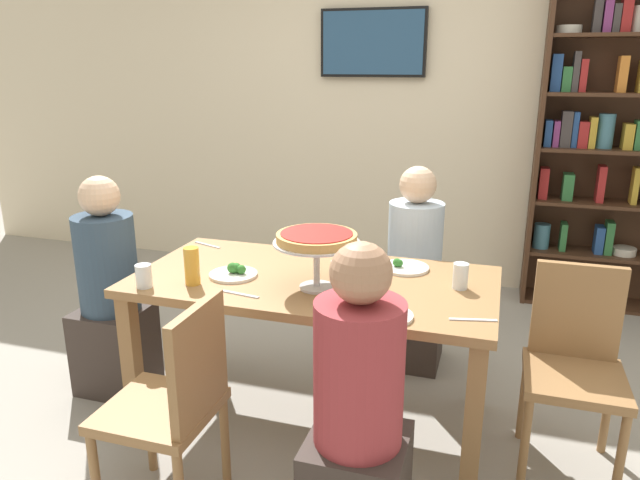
{
  "coord_description": "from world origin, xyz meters",
  "views": [
    {
      "loc": [
        0.78,
        -2.39,
        1.68
      ],
      "look_at": [
        0.0,
        0.1,
        0.89
      ],
      "focal_mm": 33.07,
      "sensor_mm": 36.0,
      "label": 1
    }
  ],
  "objects": [
    {
      "name": "diner_far_right",
      "position": [
        0.35,
        0.73,
        0.49
      ],
      "size": [
        0.34,
        0.34,
        1.15
      ],
      "rotation": [
        0.0,
        0.0,
        -1.57
      ],
      "color": "#382D28",
      "rests_on": "ground_plane"
    },
    {
      "name": "salad_plate_far_diner",
      "position": [
        0.37,
        0.24,
        0.75
      ],
      "size": [
        0.22,
        0.22,
        0.05
      ],
      "color": "white",
      "rests_on": "dining_table"
    },
    {
      "name": "deep_dish_pizza_stand",
      "position": [
        0.05,
        -0.12,
        0.95
      ],
      "size": [
        0.37,
        0.37,
        0.25
      ],
      "color": "silver",
      "rests_on": "dining_table"
    },
    {
      "name": "cutlery_knife_near",
      "position": [
        0.72,
        -0.26,
        0.74
      ],
      "size": [
        0.18,
        0.06,
        0.0
      ],
      "primitive_type": "cube",
      "rotation": [
        0.0,
        0.0,
        0.22
      ],
      "color": "silver",
      "rests_on": "dining_table"
    },
    {
      "name": "diner_head_west",
      "position": [
        -1.1,
        -0.02,
        0.49
      ],
      "size": [
        0.34,
        0.34,
        1.15
      ],
      "color": "#382D28",
      "rests_on": "ground_plane"
    },
    {
      "name": "chair_near_left",
      "position": [
        -0.3,
        -0.73,
        0.49
      ],
      "size": [
        0.4,
        0.4,
        0.87
      ],
      "rotation": [
        0.0,
        0.0,
        1.57
      ],
      "color": "olive",
      "rests_on": "ground_plane"
    },
    {
      "name": "cutlery_fork_far",
      "position": [
        -0.23,
        -0.29,
        0.74
      ],
      "size": [
        0.18,
        0.04,
        0.0
      ],
      "primitive_type": "cube",
      "rotation": [
        0.0,
        0.0,
        -0.15
      ],
      "color": "silver",
      "rests_on": "dining_table"
    },
    {
      "name": "chair_head_east",
      "position": [
        1.13,
        0.05,
        0.49
      ],
      "size": [
        0.4,
        0.4,
        0.87
      ],
      "rotation": [
        0.0,
        0.0,
        3.14
      ],
      "color": "olive",
      "rests_on": "ground_plane"
    },
    {
      "name": "water_glass_clear_far",
      "position": [
        0.65,
        0.06,
        0.8
      ],
      "size": [
        0.07,
        0.07,
        0.11
      ],
      "primitive_type": "cylinder",
      "color": "white",
      "rests_on": "dining_table"
    },
    {
      "name": "bookshelf",
      "position": [
        1.52,
        2.01,
        1.17
      ],
      "size": [
        1.1,
        0.3,
        2.21
      ],
      "color": "#422819",
      "rests_on": "ground_plane"
    },
    {
      "name": "dining_table",
      "position": [
        0.0,
        0.0,
        0.64
      ],
      "size": [
        1.63,
        0.83,
        0.74
      ],
      "color": "olive",
      "rests_on": "ground_plane"
    },
    {
      "name": "rear_partition",
      "position": [
        0.0,
        2.2,
        1.4
      ],
      "size": [
        8.0,
        0.12,
        2.8
      ],
      "primitive_type": "cube",
      "color": "beige",
      "rests_on": "ground_plane"
    },
    {
      "name": "beer_glass_amber_tall",
      "position": [
        -0.48,
        -0.24,
        0.82
      ],
      "size": [
        0.07,
        0.07,
        0.17
      ],
      "primitive_type": "cylinder",
      "color": "gold",
      "rests_on": "dining_table"
    },
    {
      "name": "cutlery_knife_far",
      "position": [
        -0.69,
        0.3,
        0.74
      ],
      "size": [
        0.18,
        0.07,
        0.0
      ],
      "primitive_type": "cube",
      "rotation": [
        0.0,
        0.0,
        2.81
      ],
      "color": "silver",
      "rests_on": "dining_table"
    },
    {
      "name": "ground_plane",
      "position": [
        0.0,
        0.0,
        0.0
      ],
      "size": [
        12.0,
        12.0,
        0.0
      ],
      "primitive_type": "plane",
      "color": "gray"
    },
    {
      "name": "diner_near_right",
      "position": [
        0.39,
        -0.71,
        0.49
      ],
      "size": [
        0.34,
        0.34,
        1.15
      ],
      "rotation": [
        0.0,
        0.0,
        1.57
      ],
      "color": "#382D28",
      "rests_on": "ground_plane"
    },
    {
      "name": "salad_plate_spare",
      "position": [
        0.4,
        -0.34,
        0.76
      ],
      "size": [
        0.21,
        0.21,
        0.07
      ],
      "color": "white",
      "rests_on": "dining_table"
    },
    {
      "name": "television",
      "position": [
        -0.22,
        2.11,
        1.82
      ],
      "size": [
        0.79,
        0.05,
        0.49
      ],
      "color": "black"
    },
    {
      "name": "salad_plate_near_diner",
      "position": [
        -0.35,
        -0.09,
        0.76
      ],
      "size": [
        0.22,
        0.22,
        0.06
      ],
      "color": "white",
      "rests_on": "dining_table"
    },
    {
      "name": "water_glass_clear_near",
      "position": [
        -0.67,
        -0.33,
        0.79
      ],
      "size": [
        0.07,
        0.07,
        0.1
      ],
      "primitive_type": "cylinder",
      "color": "white",
      "rests_on": "dining_table"
    },
    {
      "name": "cutlery_fork_near",
      "position": [
        0.1,
        0.27,
        0.74
      ],
      "size": [
        0.17,
        0.08,
        0.0
      ],
      "primitive_type": "cube",
      "rotation": [
        0.0,
        0.0,
        3.48
      ],
      "color": "silver",
      "rests_on": "dining_table"
    }
  ]
}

